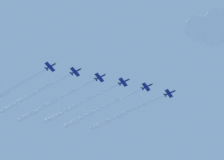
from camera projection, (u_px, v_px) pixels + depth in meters
jet_lead at (117, 117)px, 223.10m from camera, size 48.99×60.90×3.81m
jet_port_inner at (90, 114)px, 223.67m from camera, size 53.17×67.24×3.74m
jet_starboard_inner at (69, 109)px, 220.14m from camera, size 52.31×65.44×3.82m
jet_port_mid at (45, 106)px, 217.84m from camera, size 54.38×68.37×3.82m
jet_starboard_mid at (23, 99)px, 214.07m from camera, size 53.27×64.59×3.76m
cloud_puff at (212, 28)px, 193.69m from camera, size 36.74×25.67×23.59m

